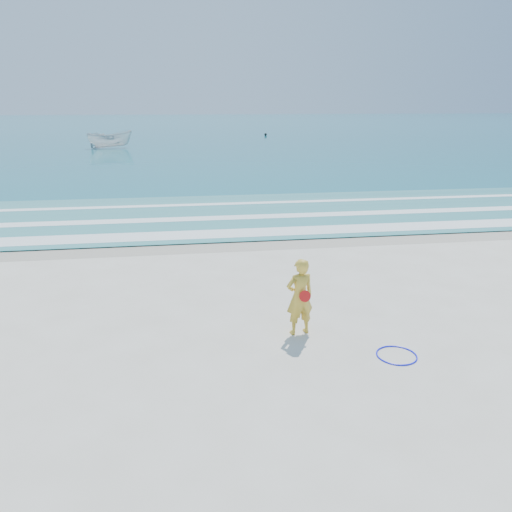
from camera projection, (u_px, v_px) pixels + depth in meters
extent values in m
plane|color=silver|center=(279.00, 353.00, 10.93)|extent=(400.00, 400.00, 0.00)
cube|color=#B2A893|center=(234.00, 243.00, 19.42)|extent=(400.00, 2.40, 0.00)
cube|color=#19727F|center=(187.00, 126.00, 110.02)|extent=(400.00, 190.00, 0.04)
cube|color=#59B7AD|center=(223.00, 214.00, 24.13)|extent=(400.00, 10.00, 0.01)
cube|color=white|center=(231.00, 233.00, 20.63)|extent=(400.00, 1.40, 0.01)
cube|color=white|center=(225.00, 218.00, 23.37)|extent=(400.00, 0.90, 0.01)
cube|color=white|center=(219.00, 204.00, 26.48)|extent=(400.00, 0.60, 0.01)
torus|color=#0E15FF|center=(397.00, 355.00, 10.81)|extent=(1.14, 1.14, 0.03)
imported|color=silver|center=(110.00, 139.00, 57.62)|extent=(5.41, 3.11, 1.97)
sphere|color=black|center=(266.00, 134.00, 78.32)|extent=(0.43, 0.43, 0.43)
imported|color=gold|center=(300.00, 297.00, 11.61)|extent=(0.75, 0.58, 1.85)
cylinder|color=red|center=(305.00, 296.00, 11.43)|extent=(0.27, 0.08, 0.27)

